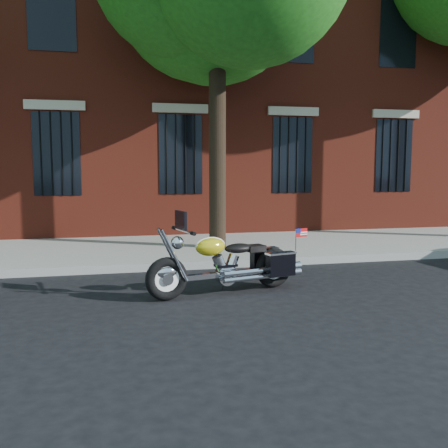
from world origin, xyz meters
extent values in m
plane|color=black|center=(0.00, 0.00, 0.00)|extent=(120.00, 120.00, 0.00)
cube|color=gray|center=(0.00, 1.38, 0.07)|extent=(40.00, 0.16, 0.15)
cube|color=gray|center=(0.00, 3.26, 0.07)|extent=(40.00, 3.60, 0.15)
cube|color=maroon|center=(0.00, 10.06, 6.00)|extent=(26.00, 10.00, 12.00)
cube|color=black|center=(0.00, 5.11, 2.20)|extent=(1.10, 0.14, 2.00)
cube|color=#B2A893|center=(0.00, 5.08, 3.35)|extent=(1.40, 0.20, 0.22)
cube|color=black|center=(0.00, 5.11, 5.60)|extent=(1.10, 0.14, 2.00)
cylinder|color=black|center=(0.00, 5.03, 2.20)|extent=(0.04, 0.04, 2.00)
cylinder|color=black|center=(0.50, 2.90, 2.50)|extent=(0.36, 0.36, 5.00)
torus|color=black|center=(-1.01, -0.74, 0.32)|extent=(0.64, 0.28, 0.62)
torus|color=black|center=(0.72, -0.33, 0.32)|extent=(0.64, 0.28, 0.62)
cylinder|color=white|center=(-1.01, -0.74, 0.32)|extent=(0.47, 0.16, 0.47)
cylinder|color=white|center=(0.72, -0.33, 0.32)|extent=(0.47, 0.16, 0.47)
ellipsoid|color=white|center=(-1.01, -0.74, 0.41)|extent=(0.35, 0.19, 0.18)
ellipsoid|color=gold|center=(0.72, -0.33, 0.43)|extent=(0.35, 0.20, 0.18)
cube|color=white|center=(-0.15, -0.54, 0.30)|extent=(1.38, 0.42, 0.07)
cylinder|color=white|center=(-0.10, -0.53, 0.28)|extent=(0.33, 0.23, 0.30)
cylinder|color=white|center=(0.39, -0.58, 0.29)|extent=(1.15, 0.36, 0.08)
ellipsoid|color=gold|center=(-0.34, -0.58, 0.73)|extent=(0.51, 0.37, 0.27)
ellipsoid|color=black|center=(0.11, -0.47, 0.67)|extent=(0.50, 0.37, 0.14)
cube|color=black|center=(0.63, -0.10, 0.42)|extent=(0.47, 0.25, 0.35)
cube|color=black|center=(0.75, -0.57, 0.42)|extent=(0.47, 0.25, 0.35)
cylinder|color=white|center=(-0.75, -0.68, 0.99)|extent=(0.20, 0.71, 0.03)
sphere|color=white|center=(-0.84, -0.71, 0.82)|extent=(0.22, 0.22, 0.19)
cube|color=black|center=(-0.79, -0.69, 1.14)|extent=(0.12, 0.37, 0.26)
cube|color=red|center=(1.09, -0.52, 0.89)|extent=(0.20, 0.06, 0.13)
camera|label=1|loc=(-1.72, -7.64, 1.88)|focal=40.00mm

